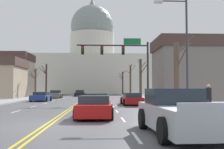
{
  "coord_description": "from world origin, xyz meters",
  "views": [
    {
      "loc": [
        2.28,
        -12.47,
        1.62
      ],
      "look_at": [
        4.28,
        32.1,
        3.83
      ],
      "focal_mm": 44.55,
      "sensor_mm": 36.0,
      "label": 1
    }
  ],
  "objects_px": {
    "sedan_near_02": "(95,107)",
    "sedan_oncoming_02": "(80,93)",
    "signal_gantry": "(123,56)",
    "sedan_oncoming_00": "(41,97)",
    "sedan_near_01": "(96,102)",
    "street_lamp_right": "(182,44)",
    "pickup_truck_near_03": "(179,114)",
    "sedan_near_00": "(132,99)",
    "sedan_oncoming_01": "(56,94)",
    "pedestrian_01": "(209,97)"
  },
  "relations": [
    {
      "from": "sedan_near_02",
      "to": "sedan_oncoming_02",
      "type": "distance_m",
      "value": 41.08
    },
    {
      "from": "signal_gantry",
      "to": "sedan_oncoming_02",
      "type": "bearing_deg",
      "value": 103.97
    },
    {
      "from": "sedan_oncoming_00",
      "to": "sedan_oncoming_02",
      "type": "relative_size",
      "value": 0.91
    },
    {
      "from": "sedan_near_01",
      "to": "signal_gantry",
      "type": "bearing_deg",
      "value": 72.19
    },
    {
      "from": "street_lamp_right",
      "to": "sedan_oncoming_00",
      "type": "height_order",
      "value": "street_lamp_right"
    },
    {
      "from": "sedan_near_01",
      "to": "pickup_truck_near_03",
      "type": "bearing_deg",
      "value": -75.62
    },
    {
      "from": "sedan_near_00",
      "to": "sedan_oncoming_01",
      "type": "relative_size",
      "value": 1.08
    },
    {
      "from": "street_lamp_right",
      "to": "sedan_oncoming_01",
      "type": "relative_size",
      "value": 1.77
    },
    {
      "from": "street_lamp_right",
      "to": "sedan_near_01",
      "type": "xyz_separation_m",
      "value": [
        -5.89,
        3.13,
        -4.07
      ]
    },
    {
      "from": "sedan_oncoming_01",
      "to": "pedestrian_01",
      "type": "distance_m",
      "value": 33.14
    },
    {
      "from": "sedan_near_00",
      "to": "sedan_oncoming_00",
      "type": "bearing_deg",
      "value": 142.23
    },
    {
      "from": "street_lamp_right",
      "to": "sedan_near_01",
      "type": "distance_m",
      "value": 7.81
    },
    {
      "from": "signal_gantry",
      "to": "sedan_near_00",
      "type": "height_order",
      "value": "signal_gantry"
    },
    {
      "from": "sedan_near_00",
      "to": "sedan_near_02",
      "type": "height_order",
      "value": "sedan_near_02"
    },
    {
      "from": "pedestrian_01",
      "to": "signal_gantry",
      "type": "bearing_deg",
      "value": 105.02
    },
    {
      "from": "sedan_near_00",
      "to": "sedan_oncoming_02",
      "type": "height_order",
      "value": "sedan_oncoming_02"
    },
    {
      "from": "sedan_oncoming_01",
      "to": "sedan_oncoming_02",
      "type": "height_order",
      "value": "sedan_oncoming_01"
    },
    {
      "from": "pedestrian_01",
      "to": "sedan_near_02",
      "type": "bearing_deg",
      "value": -175.31
    },
    {
      "from": "street_lamp_right",
      "to": "sedan_near_02",
      "type": "distance_m",
      "value": 7.76
    },
    {
      "from": "sedan_near_00",
      "to": "sedan_oncoming_00",
      "type": "distance_m",
      "value": 13.24
    },
    {
      "from": "sedan_oncoming_01",
      "to": "sedan_oncoming_02",
      "type": "bearing_deg",
      "value": 72.02
    },
    {
      "from": "signal_gantry",
      "to": "sedan_near_01",
      "type": "distance_m",
      "value": 10.25
    },
    {
      "from": "pickup_truck_near_03",
      "to": "sedan_oncoming_00",
      "type": "bearing_deg",
      "value": 111.56
    },
    {
      "from": "sedan_near_00",
      "to": "sedan_oncoming_01",
      "type": "height_order",
      "value": "sedan_oncoming_01"
    },
    {
      "from": "sedan_near_00",
      "to": "pedestrian_01",
      "type": "bearing_deg",
      "value": -73.88
    },
    {
      "from": "pickup_truck_near_03",
      "to": "sedan_oncoming_00",
      "type": "distance_m",
      "value": 27.46
    },
    {
      "from": "sedan_oncoming_02",
      "to": "pedestrian_01",
      "type": "distance_m",
      "value": 41.67
    },
    {
      "from": "street_lamp_right",
      "to": "sedan_oncoming_00",
      "type": "bearing_deg",
      "value": 127.63
    },
    {
      "from": "signal_gantry",
      "to": "sedan_oncoming_01",
      "type": "distance_m",
      "value": 19.2
    },
    {
      "from": "signal_gantry",
      "to": "sedan_near_02",
      "type": "distance_m",
      "value": 15.82
    },
    {
      "from": "sedan_near_01",
      "to": "sedan_oncoming_00",
      "type": "height_order",
      "value": "sedan_near_01"
    },
    {
      "from": "sedan_oncoming_00",
      "to": "sedan_oncoming_01",
      "type": "xyz_separation_m",
      "value": [
        0.06,
        10.96,
        0.04
      ]
    },
    {
      "from": "street_lamp_right",
      "to": "pickup_truck_near_03",
      "type": "height_order",
      "value": "street_lamp_right"
    },
    {
      "from": "sedan_oncoming_01",
      "to": "street_lamp_right",
      "type": "bearing_deg",
      "value": -65.11
    },
    {
      "from": "street_lamp_right",
      "to": "pickup_truck_near_03",
      "type": "relative_size",
      "value": 1.43
    },
    {
      "from": "sedan_oncoming_01",
      "to": "pedestrian_01",
      "type": "xyz_separation_m",
      "value": [
        13.62,
        -30.2,
        0.5
      ]
    },
    {
      "from": "sedan_oncoming_01",
      "to": "pedestrian_01",
      "type": "relative_size",
      "value": 2.49
    },
    {
      "from": "street_lamp_right",
      "to": "sedan_oncoming_00",
      "type": "distance_m",
      "value": 21.56
    },
    {
      "from": "sedan_near_02",
      "to": "sedan_oncoming_02",
      "type": "height_order",
      "value": "sedan_oncoming_02"
    },
    {
      "from": "sedan_oncoming_00",
      "to": "sedan_oncoming_02",
      "type": "distance_m",
      "value": 21.39
    },
    {
      "from": "street_lamp_right",
      "to": "sedan_oncoming_02",
      "type": "height_order",
      "value": "street_lamp_right"
    },
    {
      "from": "sedan_near_02",
      "to": "street_lamp_right",
      "type": "bearing_deg",
      "value": 27.23
    },
    {
      "from": "sedan_near_00",
      "to": "sedan_near_01",
      "type": "relative_size",
      "value": 1.05
    },
    {
      "from": "sedan_near_02",
      "to": "pickup_truck_near_03",
      "type": "distance_m",
      "value": 6.51
    },
    {
      "from": "sedan_near_00",
      "to": "sedan_near_01",
      "type": "xyz_separation_m",
      "value": [
        -3.43,
        -5.52,
        0.02
      ]
    },
    {
      "from": "sedan_near_00",
      "to": "sedan_near_01",
      "type": "height_order",
      "value": "sedan_near_01"
    },
    {
      "from": "sedan_near_00",
      "to": "sedan_oncoming_02",
      "type": "distance_m",
      "value": 30.09
    },
    {
      "from": "sedan_near_01",
      "to": "pickup_truck_near_03",
      "type": "distance_m",
      "value": 12.29
    },
    {
      "from": "pedestrian_01",
      "to": "sedan_near_01",
      "type": "bearing_deg",
      "value": 139.83
    },
    {
      "from": "sedan_near_01",
      "to": "pickup_truck_near_03",
      "type": "relative_size",
      "value": 0.83
    }
  ]
}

